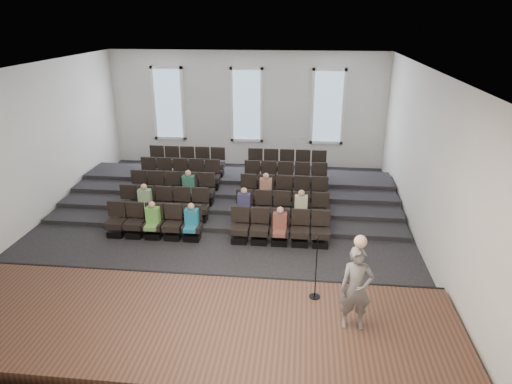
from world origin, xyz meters
TOP-DOWN VIEW (x-y plane):
  - ground at (0.00, 0.00)m, footprint 14.00×14.00m
  - ceiling at (0.00, 0.00)m, footprint 12.00×14.00m
  - wall_back at (0.00, 7.02)m, footprint 12.00×0.04m
  - wall_front at (0.00, -7.02)m, footprint 12.00×0.04m
  - wall_left at (-6.02, 0.00)m, footprint 0.04×14.00m
  - wall_right at (6.02, 0.00)m, footprint 0.04×14.00m
  - stage at (0.00, -5.10)m, footprint 11.80×3.60m
  - stage_lip at (0.00, -3.33)m, footprint 11.80×0.06m
  - risers at (0.00, 3.17)m, footprint 11.80×4.80m
  - seating_rows at (-0.00, 1.54)m, footprint 6.80×4.70m
  - windows at (0.00, 6.95)m, footprint 8.44×0.10m
  - audience at (0.00, 0.32)m, footprint 5.45×2.64m
  - speaker at (3.67, -4.92)m, footprint 0.66×0.45m
  - mic_stand at (2.91, -3.98)m, footprint 0.25×0.25m

SIDE VIEW (x-z plane):
  - ground at x=0.00m, z-range 0.00..0.00m
  - risers at x=0.00m, z-range -0.10..0.50m
  - stage at x=0.00m, z-range 0.00..0.50m
  - stage_lip at x=0.00m, z-range -0.01..0.51m
  - seating_rows at x=0.00m, z-range -0.15..1.52m
  - audience at x=0.00m, z-range 0.26..1.36m
  - mic_stand at x=2.91m, z-range 0.19..1.70m
  - speaker at x=3.67m, z-range 0.50..2.27m
  - wall_back at x=0.00m, z-range 0.00..5.00m
  - wall_front at x=0.00m, z-range 0.00..5.00m
  - wall_left at x=-6.02m, z-range 0.00..5.00m
  - wall_right at x=6.02m, z-range 0.00..5.00m
  - windows at x=0.00m, z-range 1.08..4.32m
  - ceiling at x=0.00m, z-range 5.00..5.02m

